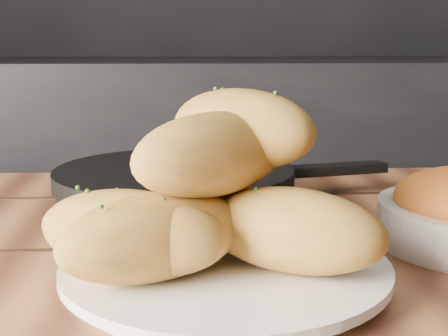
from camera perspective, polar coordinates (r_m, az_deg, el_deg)
plate at (r=0.51m, az=0.15°, el=-9.40°), size 0.26×0.26×0.02m
bread_rolls at (r=0.49m, az=-1.45°, el=-2.75°), size 0.28×0.23×0.14m
skillet at (r=0.74m, az=-4.37°, el=-1.65°), size 0.41×0.28×0.05m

